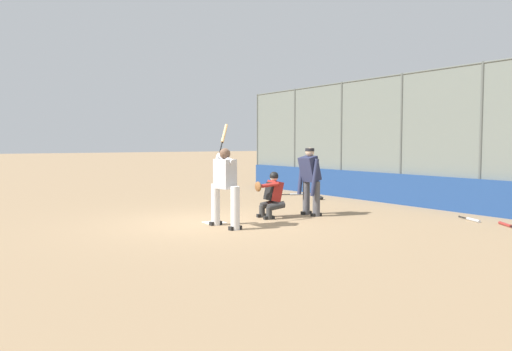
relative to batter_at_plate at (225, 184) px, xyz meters
The scene contains 11 objects.
ground_plane 1.15m from the batter_at_plate, ahead, with size 160.00×160.00×0.00m, color #9E7F5B.
home_plate_marker 1.14m from the batter_at_plate, ahead, with size 0.43×0.43×0.01m, color white.
backstop_fence 6.52m from the batter_at_plate, 84.05° to the right, with size 15.25×0.08×3.84m.
padding_wall 6.35m from the batter_at_plate, 83.96° to the right, with size 14.86×0.18×0.89m, color navy.
batter_at_plate is the anchor object (origin of this frame).
catcher_behind_plate 1.73m from the batter_at_plate, 71.25° to the right, with size 0.61×0.75×1.12m.
umpire_home 2.66m from the batter_at_plate, 82.69° to the right, with size 0.69×0.42×1.69m.
spare_bat_near_backstop 6.18m from the batter_at_plate, 122.65° to the right, with size 0.75×0.51×0.07m.
spare_bat_by_padding 5.81m from the batter_at_plate, 115.04° to the right, with size 0.76×0.36×0.07m.
spare_bat_third_base_side 6.93m from the batter_at_plate, 50.80° to the right, with size 0.32×0.83×0.07m.
fielding_glove_on_dirt 5.95m from the batter_at_plate, 60.79° to the right, with size 0.33×0.25×0.12m.
Camera 1 is at (-9.86, 5.45, 1.82)m, focal length 35.00 mm.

